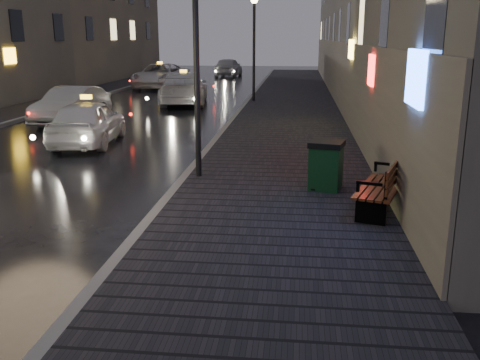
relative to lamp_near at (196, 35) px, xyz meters
The scene contains 14 objects.
sidewalk 15.52m from the lamp_near, 82.22° to the left, with size 4.60×58.00×0.15m, color black.
curb 15.39m from the lamp_near, 91.34° to the left, with size 0.20×58.00×0.15m, color slate.
sidewalk_far 18.65m from the lamp_near, 125.12° to the left, with size 2.40×58.00×0.15m, color black.
curb_far 17.95m from the lamp_near, 121.66° to the left, with size 0.20×58.00×0.15m, color slate.
building_far_c 36.45m from the lamp_near, 114.95° to the left, with size 6.00×22.00×11.00m, color #6B6051.
lamp_near is the anchor object (origin of this frame).
lamp_far 16.00m from the lamp_near, 90.00° to the left, with size 0.36×0.36×5.28m.
bench 5.48m from the lamp_near, 29.76° to the right, with size 1.28×2.12×1.02m.
trash_bin 4.20m from the lamp_near, 15.71° to the right, with size 0.86×0.86×1.09m.
taxi_near 6.77m from the lamp_near, 136.29° to the left, with size 1.76×4.37×1.49m, color white.
car_left_mid 11.34m from the lamp_near, 128.74° to the left, with size 1.55×4.45×1.46m, color gray.
taxi_mid 15.94m from the lamp_near, 103.30° to the left, with size 2.31×5.69×1.65m, color silver.
taxi_far 25.62m from the lamp_near, 106.49° to the left, with size 2.74×5.95×1.65m, color silver.
car_far 35.90m from the lamp_near, 96.27° to the left, with size 1.95×4.84×1.65m, color #9E9EA5.
Camera 1 is at (4.23, -6.49, 3.44)m, focal length 40.00 mm.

